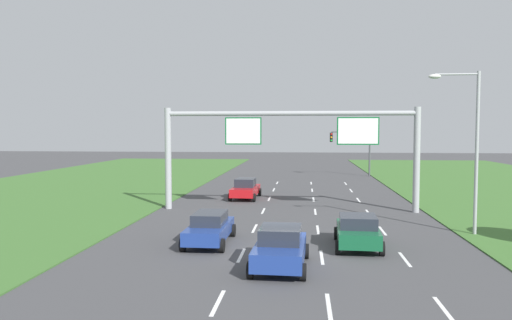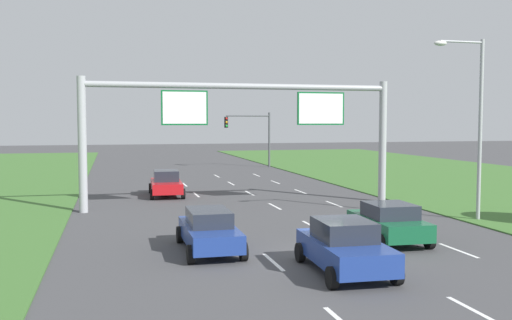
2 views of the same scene
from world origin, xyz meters
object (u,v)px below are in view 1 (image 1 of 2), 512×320
Objects in this scene: car_lead_silver at (358,231)px; traffic_light_mast at (353,144)px; car_far_ahead at (280,247)px; street_lamp at (469,138)px; sign_gantry at (293,139)px; car_near_red at (245,189)px; car_mid_lane at (210,228)px.

traffic_light_mast is at bearing 87.26° from car_lead_silver.
car_lead_silver is at bearing 49.94° from car_far_ahead.
street_lamp is (2.71, -32.93, 1.21)m from traffic_light_mast.
street_lamp reaches higher than sign_gantry.
car_near_red is 1.05× the size of car_far_ahead.
traffic_light_mast reaches higher than car_mid_lane.
sign_gantry is at bearing -104.24° from traffic_light_mast.
car_mid_lane is 11.65m from sign_gantry.
traffic_light_mast reaches higher than car_lead_silver.
car_mid_lane is 0.80× the size of traffic_light_mast.
car_far_ahead is (3.70, -19.73, 0.03)m from car_near_red.
car_lead_silver is 5.11m from car_far_ahead.
street_lamp is (13.15, -12.60, 4.30)m from car_near_red.
car_lead_silver is 0.75× the size of traffic_light_mast.
sign_gantry is at bearing 91.60° from car_far_ahead.
car_lead_silver is 7.04m from car_mid_lane.
street_lamp reaches higher than car_mid_lane.
car_lead_silver is at bearing -63.53° from car_near_red.
car_lead_silver is 8.10m from street_lamp.
car_near_red is at bearing 136.21° from street_lamp.
car_near_red is 7.91m from sign_gantry.
car_far_ahead is (3.60, -3.92, 0.04)m from car_mid_lane.
car_near_red is 0.26× the size of sign_gantry.
traffic_light_mast is at bearing 75.76° from sign_gantry.
car_far_ahead is 0.25× the size of sign_gantry.
car_far_ahead is 14.73m from sign_gantry.
sign_gantry is 26.73m from traffic_light_mast.
car_near_red is at bearing 90.83° from car_mid_lane.
sign_gantry is (3.76, 10.24, 4.09)m from car_mid_lane.
car_lead_silver is 0.49× the size of street_lamp.
sign_gantry is 2.03× the size of street_lamp.
street_lamp is (13.04, 3.20, 4.31)m from car_mid_lane.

